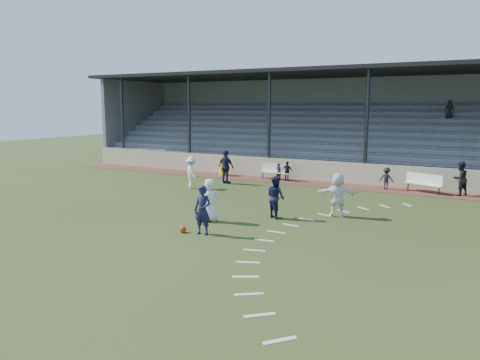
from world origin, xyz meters
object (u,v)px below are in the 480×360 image
object	(u,v)px
bench_right	(424,181)
player_navy_lead	(203,210)
official	(460,179)
trash_bin	(223,169)
bench_left	(276,170)
football	(183,229)
player_white_lead	(210,200)

from	to	relation	value
bench_right	player_navy_lead	xyz separation A→B (m)	(-5.57, -12.12, 0.27)
official	trash_bin	bearing A→B (deg)	-48.90
player_navy_lead	official	world-z (taller)	player_navy_lead
bench_left	trash_bin	distance (m)	3.64
football	bench_right	bearing A→B (deg)	62.74
bench_left	player_navy_lead	xyz separation A→B (m)	(2.82, -12.28, 0.27)
bench_right	player_white_lead	distance (m)	12.22
player_white_lead	official	bearing A→B (deg)	-151.81
trash_bin	player_navy_lead	bearing A→B (deg)	-62.09
official	football	bearing A→B (deg)	8.38
bench_left	football	distance (m)	12.61
bench_left	official	size ratio (longest dim) A/B	1.20
bench_left	trash_bin	xyz separation A→B (m)	(-3.63, -0.11, -0.13)
bench_right	player_white_lead	xyz separation A→B (m)	(-6.36, -10.44, 0.25)
football	player_navy_lead	distance (m)	1.06
player_white_lead	football	bearing A→B (deg)	67.30
trash_bin	official	distance (m)	13.71
bench_right	official	xyz separation A→B (m)	(1.68, -0.08, 0.28)
football	player_white_lead	size ratio (longest dim) A/B	0.14
football	player_white_lead	bearing A→B (deg)	91.27
bench_left	player_navy_lead	distance (m)	12.61
player_navy_lead	official	bearing A→B (deg)	55.07
official	player_white_lead	bearing A→B (deg)	3.83
trash_bin	official	size ratio (longest dim) A/B	0.52
bench_right	player_white_lead	bearing A→B (deg)	-99.41
player_navy_lead	official	xyz separation A→B (m)	(7.26, 12.04, 0.01)
player_navy_lead	trash_bin	bearing A→B (deg)	114.07
player_white_lead	official	distance (m)	13.11
player_white_lead	official	world-z (taller)	official
player_navy_lead	player_white_lead	bearing A→B (deg)	111.18
official	player_navy_lead	bearing A→B (deg)	10.59
football	player_navy_lead	bearing A→B (deg)	11.09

